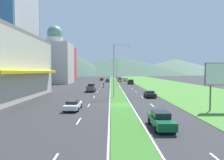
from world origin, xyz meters
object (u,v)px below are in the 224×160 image
Objects in this scene: billboard_roadside at (224,76)px; car_2 at (150,94)px; car_4 at (119,79)px; car_0 at (120,80)px; street_lamp_near at (116,67)px; car_7 at (120,80)px; pickup_truck_0 at (91,88)px; car_3 at (107,80)px; motorcycle_rider at (104,85)px; car_8 at (126,80)px; car_5 at (161,120)px; car_1 at (102,79)px; car_6 at (126,79)px; pickup_truck_1 at (131,82)px; car_9 at (73,105)px; street_lamp_mid at (116,71)px.

billboard_roadside is 16.45m from car_2.
car_0 is at bearing -0.45° from car_4.
car_7 is (3.86, 67.13, -5.41)m from street_lamp_near.
car_4 is 0.79× the size of pickup_truck_0.
car_3 is at bearing -35.59° from car_7.
car_4 is at bearing -177.69° from car_2.
car_2 is at bearing -170.22° from car_3.
car_3 is 2.13× the size of motorcycle_rider.
motorcycle_rider is at bearing -156.62° from car_2.
car_3 is 45.30m from pickup_truck_0.
car_7 is at bearing -105.66° from car_8.
car_5 is at bearing -171.18° from motorcycle_rider.
car_0 is at bearing 86.36° from street_lamp_near.
pickup_truck_0 is (-10.17, -48.62, 0.24)m from car_0.
car_3 is (-2.63, 58.05, -5.46)m from street_lamp_near.
car_6 is at bearing -93.33° from car_1.
motorcycle_rider is (-10.77, -16.60, -0.24)m from pickup_truck_1.
car_6 is 85.80m from car_9.
car_7 reaches higher than car_8.
car_3 is at bearing -175.32° from car_5.
pickup_truck_0 is at bearing -0.16° from car_9.
street_lamp_near reaches higher than car_5.
pickup_truck_0 is 1.00× the size of pickup_truck_1.
car_3 is 70.33m from car_9.
billboard_roadside reaches higher than car_6.
car_2 is at bearing 171.43° from car_5.
car_8 reaches higher than car_9.
car_0 reaches higher than car_6.
car_2 is at bearing -0.28° from car_8.
car_3 reaches higher than car_8.
car_1 is 1.01× the size of car_2.
car_7 is (6.49, 9.07, 0.05)m from car_3.
car_7 is at bearing -177.11° from car_2.
motorcycle_rider is (-10.92, -40.58, -0.01)m from car_8.
pickup_truck_0 is (-7.13, -17.18, -4.41)m from street_lamp_mid.
motorcycle_rider is at bearing -171.18° from car_5.
street_lamp_mid is 4.68× the size of motorcycle_rider.
street_lamp_near is 2.02× the size of pickup_truck_0.
motorcycle_rider reaches higher than car_3.
car_1 is at bearing -0.12° from car_9.
street_lamp_mid is at bearing -167.73° from car_2.
street_lamp_near is at bearing -175.20° from car_1.
car_3 is 32.55m from motorcycle_rider.
pickup_truck_1 is at bearing 10.10° from car_0.
car_1 is 11.75m from car_7.
car_0 is 36.74m from motorcycle_rider.
car_3 is 21.98m from car_4.
pickup_truck_1 is (0.17, 41.11, 0.27)m from car_2.
pickup_truck_1 reaches higher than car_8.
car_7 is (0.00, 88.33, 0.02)m from car_5.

